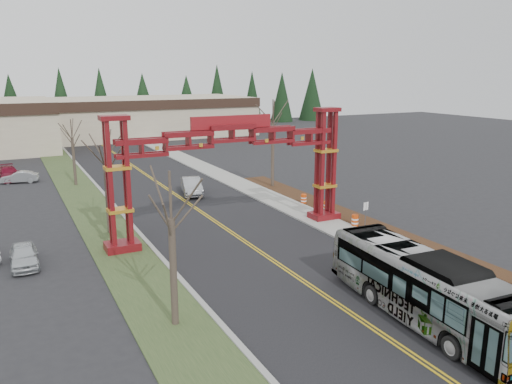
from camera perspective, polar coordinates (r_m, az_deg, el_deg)
ground at (r=22.89m, az=17.19°, el=-17.24°), size 200.00×200.00×0.00m
road at (r=42.87m, az=-6.52°, el=-2.13°), size 12.00×110.00×0.02m
lane_line_left at (r=42.83m, az=-6.67°, el=-2.13°), size 0.12×100.00×0.01m
lane_line_right at (r=42.90m, az=-6.37°, el=-2.09°), size 0.12×100.00×0.01m
curb_right at (r=45.27m, az=0.79°, el=-1.12°), size 0.30×110.00×0.15m
sidewalk_right at (r=45.94m, az=2.39°, el=-0.91°), size 2.60×110.00×0.14m
landscape_strip at (r=35.96m, az=17.95°, el=-5.72°), size 2.60×50.00×0.12m
grass_median at (r=40.90m, az=-17.08°, el=-3.37°), size 4.00×110.00×0.08m
curb_left at (r=41.22m, az=-14.56°, el=-3.03°), size 0.30×110.00×0.15m
gateway_arch at (r=35.25m, az=-2.76°, el=4.50°), size 18.20×1.60×8.90m
retail_building_east at (r=97.14m, az=-12.52°, el=8.44°), size 38.00×20.30×7.00m
conifer_treeline at (r=106.88m, az=-19.41°, el=10.03°), size 116.10×5.60×13.00m
transit_bus at (r=25.12m, az=18.72°, el=-10.28°), size 3.53×12.02×3.31m
silver_sedan at (r=48.61m, az=-7.36°, el=0.67°), size 2.75×5.13×1.60m
parked_car_near_a at (r=33.56m, az=-25.00°, el=-6.61°), size 1.62×3.98×1.35m
parked_car_mid_a at (r=61.03m, az=-26.43°, el=1.91°), size 2.79×5.34×1.48m
parked_car_far_a at (r=59.03m, az=-25.41°, el=1.55°), size 3.94×2.05×1.24m
bare_tree_median_near at (r=22.44m, az=-9.67°, el=-3.10°), size 3.28×3.28×7.33m
bare_tree_median_mid at (r=37.04m, az=-16.89°, el=3.53°), size 3.14×3.14×7.56m
bare_tree_median_far at (r=54.69m, az=-20.28°, el=5.72°), size 2.98×2.98×6.89m
bare_tree_right_far at (r=50.46m, az=1.94°, el=8.01°), size 3.30×3.30×8.92m
street_sign at (r=37.81m, az=12.43°, el=-2.05°), size 0.49×0.13×2.17m
barrel_south at (r=38.75m, az=11.25°, el=-3.26°), size 0.53×0.53×0.98m
barrel_mid at (r=42.56m, az=8.07°, el=-1.66°), size 0.50×0.50×0.92m
barrel_north at (r=44.77m, az=5.47°, el=-0.83°), size 0.50×0.50×0.93m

